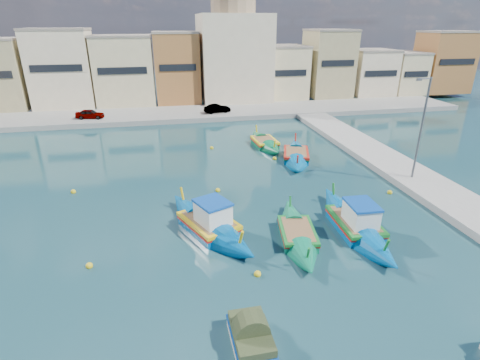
{
  "coord_description": "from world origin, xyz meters",
  "views": [
    {
      "loc": [
        -0.8,
        -17.35,
        11.48
      ],
      "look_at": [
        4.0,
        6.0,
        1.4
      ],
      "focal_mm": 28.0,
      "sensor_mm": 36.0,
      "label": 1
    }
  ],
  "objects_px": {
    "luzzu_green": "(265,143)",
    "luzzu_blue_cabin": "(209,225)",
    "luzzu_turquoise_cabin": "(355,225)",
    "tender_near": "(251,338)",
    "luzzu_blue_south": "(297,235)",
    "church_block": "(233,45)",
    "quay_street_lamp": "(421,128)",
    "luzzu_cyan_mid": "(296,156)"
  },
  "relations": [
    {
      "from": "luzzu_cyan_mid",
      "to": "luzzu_blue_south",
      "type": "height_order",
      "value": "luzzu_cyan_mid"
    },
    {
      "from": "luzzu_blue_cabin",
      "to": "luzzu_blue_south",
      "type": "height_order",
      "value": "luzzu_blue_cabin"
    },
    {
      "from": "luzzu_green",
      "to": "luzzu_blue_cabin",
      "type": "bearing_deg",
      "value": -116.16
    },
    {
      "from": "luzzu_green",
      "to": "tender_near",
      "type": "xyz_separation_m",
      "value": [
        -7.1,
        -24.33,
        0.15
      ]
    },
    {
      "from": "quay_street_lamp",
      "to": "luzzu_turquoise_cabin",
      "type": "bearing_deg",
      "value": -143.29
    },
    {
      "from": "luzzu_blue_cabin",
      "to": "luzzu_green",
      "type": "height_order",
      "value": "luzzu_blue_cabin"
    },
    {
      "from": "church_block",
      "to": "luzzu_green",
      "type": "distance_m",
      "value": 24.06
    },
    {
      "from": "luzzu_green",
      "to": "tender_near",
      "type": "height_order",
      "value": "luzzu_green"
    },
    {
      "from": "luzzu_green",
      "to": "church_block",
      "type": "bearing_deg",
      "value": 87.15
    },
    {
      "from": "church_block",
      "to": "luzzu_blue_south",
      "type": "relative_size",
      "value": 2.32
    },
    {
      "from": "luzzu_cyan_mid",
      "to": "tender_near",
      "type": "bearing_deg",
      "value": -113.91
    },
    {
      "from": "quay_street_lamp",
      "to": "tender_near",
      "type": "xyz_separation_m",
      "value": [
        -15.67,
        -12.94,
        -3.92
      ]
    },
    {
      "from": "church_block",
      "to": "quay_street_lamp",
      "type": "distance_m",
      "value": 35.04
    },
    {
      "from": "luzzu_blue_south",
      "to": "tender_near",
      "type": "relative_size",
      "value": 3.03
    },
    {
      "from": "church_block",
      "to": "luzzu_cyan_mid",
      "type": "xyz_separation_m",
      "value": [
        0.62,
        -26.98,
        -8.13
      ]
    },
    {
      "from": "luzzu_turquoise_cabin",
      "to": "luzzu_green",
      "type": "height_order",
      "value": "luzzu_turquoise_cabin"
    },
    {
      "from": "quay_street_lamp",
      "to": "tender_near",
      "type": "relative_size",
      "value": 2.94
    },
    {
      "from": "luzzu_green",
      "to": "tender_near",
      "type": "bearing_deg",
      "value": -106.27
    },
    {
      "from": "luzzu_green",
      "to": "luzzu_turquoise_cabin",
      "type": "bearing_deg",
      "value": -86.8
    },
    {
      "from": "luzzu_blue_south",
      "to": "luzzu_green",
      "type": "bearing_deg",
      "value": 81.03
    },
    {
      "from": "luzzu_cyan_mid",
      "to": "luzzu_green",
      "type": "relative_size",
      "value": 1.15
    },
    {
      "from": "luzzu_turquoise_cabin",
      "to": "luzzu_green",
      "type": "bearing_deg",
      "value": 93.2
    },
    {
      "from": "church_block",
      "to": "tender_near",
      "type": "distance_m",
      "value": 48.32
    },
    {
      "from": "luzzu_turquoise_cabin",
      "to": "luzzu_green",
      "type": "distance_m",
      "value": 17.09
    },
    {
      "from": "church_block",
      "to": "luzzu_cyan_mid",
      "type": "bearing_deg",
      "value": -88.68
    },
    {
      "from": "luzzu_blue_south",
      "to": "tender_near",
      "type": "height_order",
      "value": "luzzu_blue_south"
    },
    {
      "from": "luzzu_turquoise_cabin",
      "to": "luzzu_blue_cabin",
      "type": "relative_size",
      "value": 1.05
    },
    {
      "from": "quay_street_lamp",
      "to": "luzzu_green",
      "type": "xyz_separation_m",
      "value": [
        -8.57,
        11.39,
        -4.07
      ]
    },
    {
      "from": "quay_street_lamp",
      "to": "luzzu_cyan_mid",
      "type": "bearing_deg",
      "value": 134.19
    },
    {
      "from": "luzzu_cyan_mid",
      "to": "church_block",
      "type": "bearing_deg",
      "value": 91.32
    },
    {
      "from": "church_block",
      "to": "luzzu_cyan_mid",
      "type": "relative_size",
      "value": 2.08
    },
    {
      "from": "luzzu_blue_cabin",
      "to": "luzzu_blue_south",
      "type": "bearing_deg",
      "value": -21.26
    },
    {
      "from": "luzzu_blue_south",
      "to": "tender_near",
      "type": "distance_m",
      "value": 8.28
    },
    {
      "from": "church_block",
      "to": "quay_street_lamp",
      "type": "xyz_separation_m",
      "value": [
        7.44,
        -34.0,
        -4.07
      ]
    },
    {
      "from": "luzzu_turquoise_cabin",
      "to": "luzzu_cyan_mid",
      "type": "relative_size",
      "value": 1.07
    },
    {
      "from": "luzzu_blue_south",
      "to": "luzzu_cyan_mid",
      "type": "bearing_deg",
      "value": 70.88
    },
    {
      "from": "tender_near",
      "to": "luzzu_blue_south",
      "type": "bearing_deg",
      "value": 58.15
    },
    {
      "from": "luzzu_green",
      "to": "luzzu_blue_south",
      "type": "bearing_deg",
      "value": -98.97
    },
    {
      "from": "luzzu_green",
      "to": "tender_near",
      "type": "distance_m",
      "value": 25.34
    },
    {
      "from": "luzzu_blue_cabin",
      "to": "quay_street_lamp",
      "type": "bearing_deg",
      "value": 13.99
    },
    {
      "from": "quay_street_lamp",
      "to": "luzzu_blue_south",
      "type": "bearing_deg",
      "value": -152.41
    },
    {
      "from": "luzzu_turquoise_cabin",
      "to": "tender_near",
      "type": "relative_size",
      "value": 3.61
    }
  ]
}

